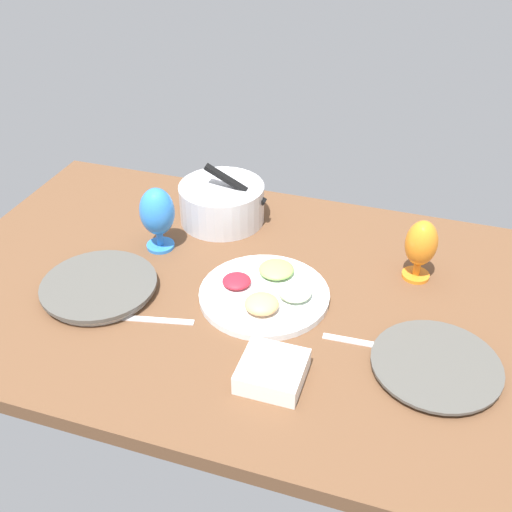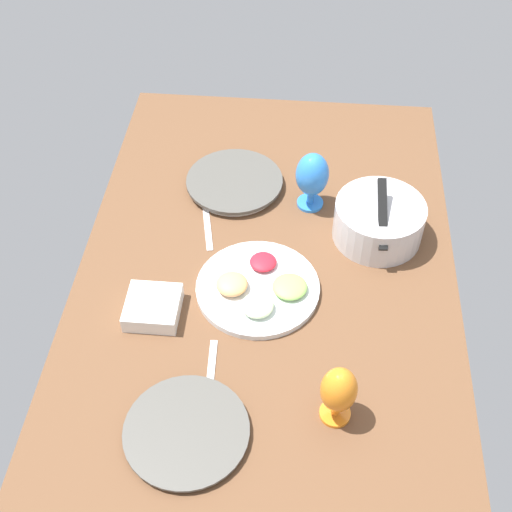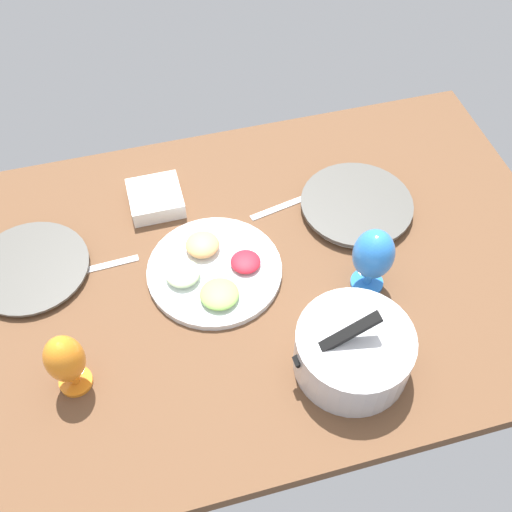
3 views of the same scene
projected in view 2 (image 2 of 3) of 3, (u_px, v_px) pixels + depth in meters
ground_plane at (267, 272)px, 190.41cm from camera, size 160.00×104.00×4.00cm
dinner_plate_left at (235, 183)px, 210.58cm from camera, size 29.77×29.77×2.80cm
dinner_plate_right at (186, 432)px, 153.89cm from camera, size 28.75×28.75×1.97cm
mixing_bowl at (379, 220)px, 192.57cm from camera, size 26.50×25.45×18.18cm
fruit_platter at (258, 288)px, 181.81cm from camera, size 33.20×33.20×5.27cm
hurricane_glass_blue at (312, 176)px, 197.89cm from camera, size 9.73×9.73×18.75cm
hurricane_glass_orange at (339, 391)px, 150.56cm from camera, size 8.33×8.33×17.20cm
square_bowl_white at (153, 307)px, 176.14cm from camera, size 13.80×13.80×4.69cm
fork_by_left_plate at (208, 228)px, 198.90cm from camera, size 17.98×5.51×0.60cm
fork_by_right_plate at (211, 371)px, 165.74cm from camera, size 18.06×2.64×0.60cm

